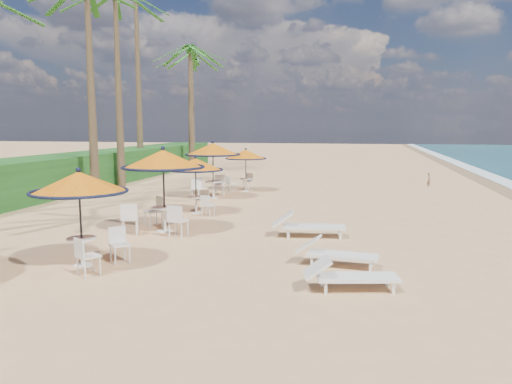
# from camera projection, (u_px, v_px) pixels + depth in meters

# --- Properties ---
(ground) EXTENTS (160.00, 160.00, 0.00)m
(ground) POSITION_uv_depth(u_px,v_px,m) (307.00, 275.00, 11.02)
(ground) COLOR tan
(ground) RESTS_ON ground
(scrub_hedge) EXTENTS (3.00, 40.00, 1.80)m
(scrub_hedge) POSITION_uv_depth(u_px,v_px,m) (56.00, 175.00, 24.34)
(scrub_hedge) COLOR #194716
(scrub_hedge) RESTS_ON ground
(station_0) EXTENTS (2.24, 2.24, 2.33)m
(station_0) POSITION_uv_depth(u_px,v_px,m) (82.00, 191.00, 11.49)
(station_0) COLOR black
(station_0) RESTS_ON ground
(station_1) EXTENTS (2.55, 2.55, 2.66)m
(station_1) POSITION_uv_depth(u_px,v_px,m) (162.00, 169.00, 15.28)
(station_1) COLOR black
(station_1) RESTS_ON ground
(station_2) EXTENTS (2.07, 2.07, 2.16)m
(station_2) POSITION_uv_depth(u_px,v_px,m) (197.00, 170.00, 18.59)
(station_2) COLOR black
(station_2) RESTS_ON ground
(station_3) EXTENTS (2.50, 2.50, 2.61)m
(station_3) POSITION_uv_depth(u_px,v_px,m) (212.00, 156.00, 22.52)
(station_3) COLOR black
(station_3) RESTS_ON ground
(station_4) EXTENTS (2.08, 2.19, 2.17)m
(station_4) POSITION_uv_depth(u_px,v_px,m) (245.00, 158.00, 24.98)
(station_4) COLOR black
(station_4) RESTS_ON ground
(lounger_near) EXTENTS (1.98, 1.00, 0.68)m
(lounger_near) POSITION_uv_depth(u_px,v_px,m) (348.00, 275.00, 9.97)
(lounger_near) COLOR white
(lounger_near) RESTS_ON ground
(lounger_mid) EXTENTS (1.96, 0.82, 0.68)m
(lounger_mid) POSITION_uv_depth(u_px,v_px,m) (334.00, 253.00, 11.72)
(lounger_mid) COLOR white
(lounger_mid) RESTS_ON ground
(lounger_far) EXTENTS (2.21, 0.93, 0.77)m
(lounger_far) POSITION_uv_depth(u_px,v_px,m) (306.00, 225.00, 14.77)
(lounger_far) COLOR white
(lounger_far) RESTS_ON ground
(palm_3) EXTENTS (5.00, 5.00, 9.51)m
(palm_3) POSITION_uv_depth(u_px,v_px,m) (87.00, 1.00, 21.78)
(palm_3) COLOR brown
(palm_3) RESTS_ON ground
(palm_4) EXTENTS (5.00, 5.00, 10.17)m
(palm_4) POSITION_uv_depth(u_px,v_px,m) (116.00, 8.00, 25.71)
(palm_4) COLOR brown
(palm_4) RESTS_ON ground
(palm_6) EXTENTS (5.00, 5.00, 8.87)m
(palm_6) POSITION_uv_depth(u_px,v_px,m) (190.00, 57.00, 35.45)
(palm_6) COLOR brown
(palm_6) RESTS_ON ground
(palm_7) EXTENTS (5.00, 5.00, 8.93)m
(palm_7) POSITION_uv_depth(u_px,v_px,m) (191.00, 63.00, 39.16)
(palm_7) COLOR brown
(palm_7) RESTS_ON ground
(person) EXTENTS (0.23, 0.32, 0.83)m
(person) POSITION_uv_depth(u_px,v_px,m) (429.00, 179.00, 26.66)
(person) COLOR #906549
(person) RESTS_ON ground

